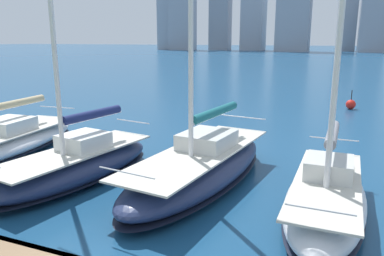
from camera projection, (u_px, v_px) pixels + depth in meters
name	position (u px, v px, depth m)	size (l,w,h in m)	color
sailboat_grey	(326.00, 193.00, 10.80)	(2.32, 6.82, 12.85)	white
sailboat_teal	(201.00, 165.00, 13.14)	(3.82, 9.03, 12.81)	navy
sailboat_navy	(77.00, 163.00, 13.49)	(3.52, 7.38, 12.17)	navy
sailboat_tan	(1.00, 142.00, 16.60)	(3.51, 9.16, 9.67)	white
channel_buoy	(351.00, 104.00, 27.54)	(0.70, 0.70, 1.40)	red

